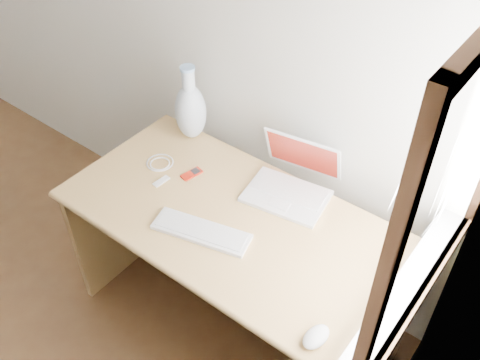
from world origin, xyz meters
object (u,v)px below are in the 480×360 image
Objects in this scene: laptop at (293,183)px; vase at (190,110)px; external_keyboard at (201,231)px; desk at (246,240)px.

vase reaches higher than laptop.
external_keyboard is (-0.15, -0.41, -0.04)m from laptop.
vase is (-0.48, 0.21, 0.36)m from desk.
desk is 3.81× the size of vase.
laptop is (0.10, 0.18, 0.26)m from desk.
external_keyboard reaches higher than desk.
vase reaches higher than external_keyboard.
laptop reaches higher than external_keyboard.
laptop is at bearing -3.38° from vase.
external_keyboard is at bearing -119.14° from laptop.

